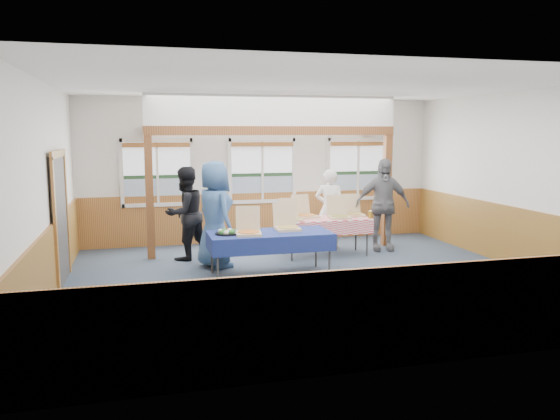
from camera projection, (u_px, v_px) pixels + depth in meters
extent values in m
plane|color=#2C3A48|center=(308.00, 280.00, 9.14)|extent=(8.00, 8.00, 0.00)
plane|color=white|center=(309.00, 85.00, 8.69)|extent=(8.00, 8.00, 0.00)
plane|color=silver|center=(262.00, 171.00, 12.27)|extent=(8.00, 0.00, 8.00)
plane|color=silver|center=(412.00, 218.00, 5.56)|extent=(8.00, 0.00, 8.00)
plane|color=silver|center=(46.00, 192.00, 7.92)|extent=(0.00, 8.00, 8.00)
plane|color=silver|center=(519.00, 180.00, 9.91)|extent=(0.00, 8.00, 8.00)
cube|color=brown|center=(262.00, 217.00, 12.39)|extent=(7.98, 0.05, 1.10)
cube|color=brown|center=(407.00, 316.00, 5.74)|extent=(7.98, 0.05, 1.10)
cube|color=brown|center=(52.00, 262.00, 8.08)|extent=(0.05, 6.98, 1.10)
cube|color=brown|center=(514.00, 237.00, 10.05)|extent=(0.05, 6.98, 1.10)
cube|color=#363636|center=(60.00, 220.00, 8.87)|extent=(0.06, 1.30, 2.10)
cube|color=silver|center=(158.00, 205.00, 11.74)|extent=(1.52, 0.05, 0.08)
cube|color=silver|center=(156.00, 140.00, 11.54)|extent=(1.52, 0.05, 0.08)
cube|color=silver|center=(121.00, 173.00, 11.46)|extent=(0.08, 0.05, 1.46)
cube|color=silver|center=(192.00, 172.00, 11.82)|extent=(0.08, 0.05, 1.46)
cube|color=silver|center=(157.00, 173.00, 11.64)|extent=(0.05, 0.05, 1.30)
cube|color=gray|center=(158.00, 191.00, 11.73)|extent=(1.40, 0.02, 0.52)
cube|color=#1B361C|center=(157.00, 177.00, 11.69)|extent=(1.40, 0.02, 0.08)
cube|color=silver|center=(157.00, 159.00, 11.64)|extent=(1.40, 0.02, 0.70)
cube|color=brown|center=(157.00, 145.00, 11.54)|extent=(1.40, 0.07, 0.10)
cube|color=silver|center=(263.00, 201.00, 12.31)|extent=(1.52, 0.05, 0.08)
cube|color=silver|center=(262.00, 140.00, 12.11)|extent=(1.52, 0.05, 0.08)
cube|color=silver|center=(230.00, 171.00, 12.03)|extent=(0.08, 0.05, 1.46)
cube|color=silver|center=(294.00, 170.00, 12.39)|extent=(0.08, 0.05, 1.46)
cube|color=silver|center=(262.00, 171.00, 12.21)|extent=(0.05, 0.05, 1.30)
cube|color=gray|center=(262.00, 188.00, 12.31)|extent=(1.40, 0.02, 0.52)
cube|color=#1B361C|center=(262.00, 175.00, 12.26)|extent=(1.40, 0.02, 0.08)
cube|color=silver|center=(262.00, 157.00, 12.21)|extent=(1.40, 0.02, 0.70)
cube|color=brown|center=(262.00, 144.00, 12.11)|extent=(1.40, 0.07, 0.10)
cube|color=silver|center=(357.00, 198.00, 12.88)|extent=(1.52, 0.05, 0.08)
cube|color=silver|center=(359.00, 139.00, 12.68)|extent=(1.52, 0.05, 0.08)
cube|color=silver|center=(328.00, 170.00, 12.60)|extent=(0.08, 0.05, 1.46)
cube|color=silver|center=(387.00, 168.00, 12.97)|extent=(0.08, 0.05, 1.46)
cube|color=silver|center=(358.00, 169.00, 12.78)|extent=(0.05, 0.05, 1.30)
cube|color=gray|center=(357.00, 185.00, 12.88)|extent=(1.40, 0.02, 0.52)
cube|color=#1B361C|center=(357.00, 173.00, 12.83)|extent=(1.40, 0.02, 0.08)
cube|color=silver|center=(358.00, 156.00, 12.78)|extent=(1.40, 0.02, 0.70)
cube|color=brown|center=(359.00, 144.00, 12.68)|extent=(1.40, 0.07, 0.10)
cube|color=#5B3214|center=(150.00, 198.00, 10.56)|extent=(0.15, 0.15, 2.40)
cube|color=#5B3214|center=(387.00, 191.00, 11.80)|extent=(0.15, 0.15, 2.40)
cube|color=#5B3214|center=(275.00, 131.00, 10.99)|extent=(5.15, 0.18, 0.18)
cylinder|color=#363636|center=(218.00, 263.00, 8.83)|extent=(0.04, 0.04, 0.73)
cylinder|color=#363636|center=(212.00, 253.00, 9.53)|extent=(0.04, 0.04, 0.73)
cylinder|color=#363636|center=(330.00, 256.00, 9.31)|extent=(0.04, 0.04, 0.73)
cylinder|color=#363636|center=(316.00, 247.00, 10.01)|extent=(0.04, 0.04, 0.73)
cube|color=#363636|center=(270.00, 234.00, 9.37)|extent=(2.21, 1.50, 0.03)
cube|color=navy|center=(270.00, 232.00, 9.37)|extent=(2.28, 1.58, 0.01)
cube|color=navy|center=(276.00, 246.00, 8.95)|extent=(1.97, 0.73, 0.28)
cube|color=navy|center=(264.00, 236.00, 9.82)|extent=(1.97, 0.73, 0.28)
cylinder|color=#363636|center=(292.00, 242.00, 10.48)|extent=(0.04, 0.04, 0.73)
cylinder|color=#363636|center=(284.00, 237.00, 11.04)|extent=(0.04, 0.04, 0.73)
cylinder|color=#363636|center=(367.00, 238.00, 10.87)|extent=(0.04, 0.04, 0.73)
cylinder|color=#363636|center=(356.00, 233.00, 11.42)|extent=(0.04, 0.04, 0.73)
cube|color=#363636|center=(326.00, 219.00, 10.90)|extent=(1.80, 1.08, 0.03)
cube|color=red|center=(326.00, 218.00, 10.90)|extent=(1.87, 1.15, 0.01)
cube|color=red|center=(332.00, 229.00, 10.55)|extent=(1.69, 0.42, 0.28)
cube|color=red|center=(319.00, 222.00, 11.28)|extent=(1.69, 0.42, 0.28)
cube|color=tan|center=(249.00, 234.00, 9.12)|extent=(0.47, 0.47, 0.05)
cylinder|color=#CB882F|center=(249.00, 232.00, 9.12)|extent=(0.41, 0.41, 0.01)
cube|color=tan|center=(248.00, 218.00, 9.33)|extent=(0.42, 0.16, 0.41)
cube|color=tan|center=(288.00, 229.00, 9.56)|extent=(0.42, 0.42, 0.05)
cylinder|color=#C5BC5B|center=(288.00, 227.00, 9.56)|extent=(0.37, 0.37, 0.01)
cube|color=tan|center=(284.00, 214.00, 9.77)|extent=(0.41, 0.10, 0.41)
cube|color=tan|center=(291.00, 220.00, 10.57)|extent=(0.38, 0.38, 0.04)
cylinder|color=#C5823D|center=(291.00, 218.00, 10.57)|extent=(0.33, 0.33, 0.01)
cube|color=tan|center=(288.00, 207.00, 10.76)|extent=(0.38, 0.09, 0.37)
cube|color=tan|center=(307.00, 216.00, 10.95)|extent=(0.49, 0.49, 0.05)
cylinder|color=#CB882F|center=(307.00, 215.00, 10.95)|extent=(0.43, 0.43, 0.01)
cube|color=tan|center=(300.00, 204.00, 11.13)|extent=(0.42, 0.19, 0.40)
cube|color=tan|center=(339.00, 217.00, 10.84)|extent=(0.44, 0.44, 0.05)
cylinder|color=#C5823D|center=(339.00, 216.00, 10.84)|extent=(0.39, 0.39, 0.01)
cube|color=tan|center=(337.00, 205.00, 11.05)|extent=(0.41, 0.14, 0.40)
cube|color=tan|center=(354.00, 215.00, 11.15)|extent=(0.43, 0.43, 0.04)
cylinder|color=#C5BC5B|center=(354.00, 214.00, 11.15)|extent=(0.37, 0.37, 0.01)
cube|color=tan|center=(351.00, 203.00, 11.35)|extent=(0.40, 0.13, 0.39)
cylinder|color=black|center=(227.00, 233.00, 9.18)|extent=(0.39, 0.39, 0.03)
cylinder|color=silver|center=(227.00, 232.00, 9.17)|extent=(0.09, 0.09, 0.04)
sphere|color=#2D712B|center=(233.00, 231.00, 9.20)|extent=(0.09, 0.09, 0.09)
sphere|color=silver|center=(230.00, 231.00, 9.27)|extent=(0.09, 0.09, 0.09)
sphere|color=#2D712B|center=(224.00, 231.00, 9.27)|extent=(0.09, 0.09, 0.09)
sphere|color=silver|center=(221.00, 231.00, 9.19)|extent=(0.09, 0.09, 0.09)
sphere|color=#2D712B|center=(221.00, 232.00, 9.11)|extent=(0.09, 0.09, 0.09)
sphere|color=silver|center=(226.00, 233.00, 9.07)|extent=(0.09, 0.09, 0.09)
sphere|color=#2D712B|center=(231.00, 232.00, 9.11)|extent=(0.09, 0.09, 0.09)
cylinder|color=olive|center=(370.00, 215.00, 10.86)|extent=(0.07, 0.07, 0.15)
imported|color=silver|center=(330.00, 209.00, 11.59)|extent=(0.73, 0.62, 1.69)
imported|color=black|center=(185.00, 213.00, 10.54)|extent=(1.11, 1.06, 1.81)
imported|color=#31507B|center=(215.00, 215.00, 9.91)|extent=(0.92, 1.11, 1.95)
imported|color=slate|center=(383.00, 205.00, 11.37)|extent=(1.20, 0.69, 1.93)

